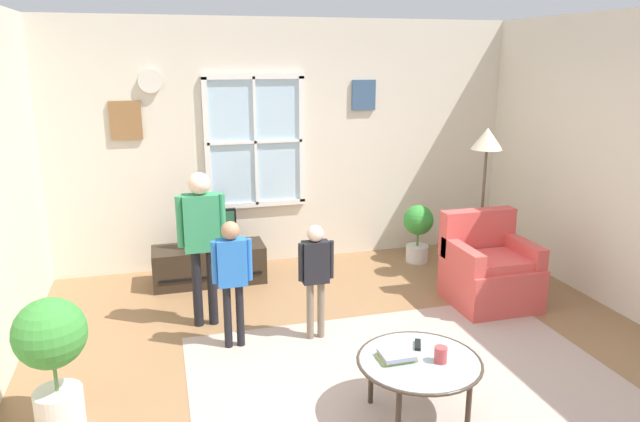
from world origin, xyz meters
TOP-DOWN VIEW (x-y plane):
  - ground_plane at (0.00, 0.00)m, footprint 5.84×6.10m
  - back_wall at (-0.02, 2.81)m, footprint 5.24×0.17m
  - area_rug at (0.22, -0.12)m, footprint 3.16×2.23m
  - tv_stand at (-1.00, 2.24)m, footprint 1.16×0.46m
  - television at (-1.00, 2.24)m, footprint 0.60×0.08m
  - armchair at (1.56, 0.98)m, footprint 0.76×0.74m
  - coffee_table at (0.10, -0.57)m, footprint 0.82×0.82m
  - book_stack at (-0.04, -0.52)m, footprint 0.24×0.18m
  - cup at (0.22, -0.63)m, footprint 0.08×0.08m
  - remote_near_books at (0.17, -0.39)m, footprint 0.09×0.14m
  - person_black_shirt at (-0.25, 0.71)m, footprint 0.30×0.14m
  - person_green_shirt at (-1.13, 1.23)m, footprint 0.42×0.19m
  - person_blue_shirt at (-0.94, 0.75)m, footprint 0.32×0.15m
  - potted_plant_by_window at (1.39, 2.24)m, footprint 0.35×0.35m
  - potted_plant_corner at (-2.17, -0.03)m, footprint 0.45×0.45m
  - floor_lamp at (1.76, 1.52)m, footprint 0.32×0.32m

SIDE VIEW (x-z plane):
  - ground_plane at x=0.00m, z-range -0.02..0.00m
  - area_rug at x=0.22m, z-range 0.00..0.01m
  - tv_stand at x=-1.00m, z-range 0.00..0.40m
  - armchair at x=1.56m, z-range -0.11..0.76m
  - coffee_table at x=0.10m, z-range 0.19..0.61m
  - potted_plant_by_window at x=1.39m, z-range 0.07..0.75m
  - remote_near_books at x=0.17m, z-range 0.42..0.45m
  - book_stack at x=-0.04m, z-range 0.42..0.47m
  - cup at x=0.22m, z-range 0.42..0.53m
  - potted_plant_corner at x=-2.17m, z-range 0.11..1.00m
  - television at x=-1.00m, z-range 0.41..0.80m
  - person_black_shirt at x=-0.25m, z-range 0.13..1.13m
  - person_blue_shirt at x=-0.94m, z-range 0.14..1.22m
  - person_green_shirt at x=-1.13m, z-range 0.18..1.57m
  - floor_lamp at x=1.76m, z-range 0.55..2.19m
  - back_wall at x=-0.02m, z-range 0.00..2.74m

